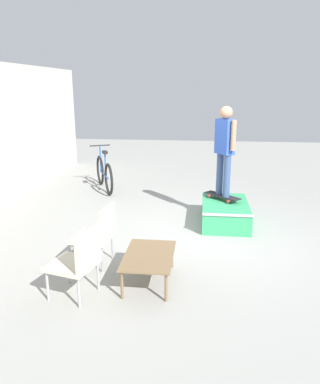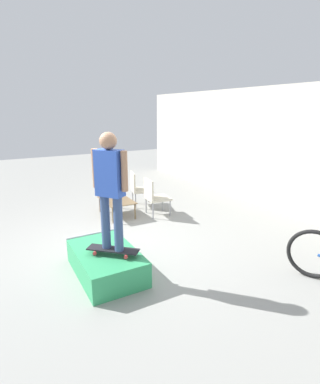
{
  "view_description": "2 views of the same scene",
  "coord_description": "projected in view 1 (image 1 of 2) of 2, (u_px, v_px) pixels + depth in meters",
  "views": [
    {
      "loc": [
        -6.0,
        0.01,
        2.51
      ],
      "look_at": [
        -0.15,
        0.67,
        0.84
      ],
      "focal_mm": 35.0,
      "sensor_mm": 36.0,
      "label": 1
    },
    {
      "loc": [
        4.83,
        -1.77,
        2.45
      ],
      "look_at": [
        0.08,
        0.9,
        0.94
      ],
      "focal_mm": 28.0,
      "sensor_mm": 36.0,
      "label": 2
    }
  ],
  "objects": [
    {
      "name": "patio_chair_right",
      "position": [
        98.0,
        233.0,
        5.34
      ],
      "size": [
        0.57,
        0.57,
        0.89
      ],
      "rotation": [
        0.0,
        0.0,
        3.04
      ],
      "color": "#99999E",
      "rests_on": "ground_plane"
    },
    {
      "name": "person_skater",
      "position": [
        225.0,
        144.0,
        6.94
      ],
      "size": [
        0.49,
        0.38,
        1.68
      ],
      "rotation": [
        0.0,
        0.0,
        0.6
      ],
      "color": "#384C7A",
      "rests_on": "skateboard_on_ramp"
    },
    {
      "name": "skateboard_on_ramp",
      "position": [
        222.0,
        196.0,
        7.22
      ],
      "size": [
        0.67,
        0.7,
        0.07
      ],
      "rotation": [
        0.0,
        0.0,
        0.82
      ],
      "color": "black",
      "rests_on": "skate_ramp_box"
    },
    {
      "name": "ground_plane",
      "position": [
        200.0,
        238.0,
        6.42
      ],
      "size": [
        24.0,
        24.0,
        0.0
      ],
      "primitive_type": "plane",
      "color": "gray"
    },
    {
      "name": "skate_ramp_box",
      "position": [
        225.0,
        213.0,
        7.1
      ],
      "size": [
        1.42,
        0.86,
        0.41
      ],
      "color": "#339E60",
      "rests_on": "ground_plane"
    },
    {
      "name": "bicycle",
      "position": [
        104.0,
        174.0,
        9.37
      ],
      "size": [
        1.68,
        0.86,
        1.07
      ],
      "rotation": [
        0.0,
        0.0,
        0.45
      ],
      "color": "black",
      "rests_on": "ground_plane"
    },
    {
      "name": "patio_chair_left",
      "position": [
        78.0,
        260.0,
        4.51
      ],
      "size": [
        0.63,
        0.63,
        0.89
      ],
      "rotation": [
        0.0,
        0.0,
        2.89
      ],
      "color": "#99999E",
      "rests_on": "ground_plane"
    },
    {
      "name": "coffee_table",
      "position": [
        149.0,
        257.0,
        4.89
      ],
      "size": [
        1.0,
        0.64,
        0.39
      ],
      "color": "brown",
      "rests_on": "ground_plane"
    }
  ]
}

